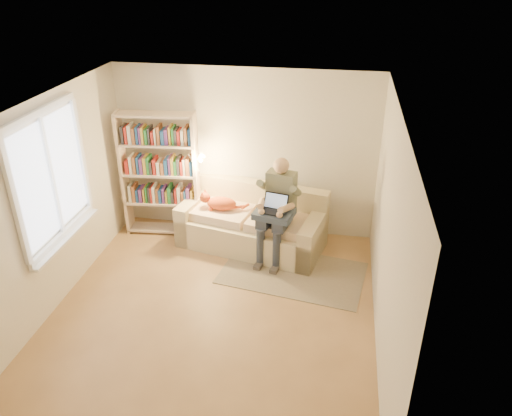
% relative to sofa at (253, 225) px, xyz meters
% --- Properties ---
extents(floor, '(4.50, 4.50, 0.00)m').
position_rel_sofa_xyz_m(floor, '(-0.20, -1.74, -0.33)').
color(floor, '#9B7346').
rests_on(floor, ground).
extents(ceiling, '(4.00, 4.50, 0.02)m').
position_rel_sofa_xyz_m(ceiling, '(-0.20, -1.74, 2.27)').
color(ceiling, white).
rests_on(ceiling, wall_back).
extents(wall_left, '(0.02, 4.50, 2.60)m').
position_rel_sofa_xyz_m(wall_left, '(-2.20, -1.74, 0.97)').
color(wall_left, silver).
rests_on(wall_left, floor).
extents(wall_right, '(0.02, 4.50, 2.60)m').
position_rel_sofa_xyz_m(wall_right, '(1.80, -1.74, 0.97)').
color(wall_right, silver).
rests_on(wall_right, floor).
extents(wall_back, '(4.00, 0.02, 2.60)m').
position_rel_sofa_xyz_m(wall_back, '(-0.20, 0.51, 0.97)').
color(wall_back, silver).
rests_on(wall_back, floor).
extents(wall_front, '(4.00, 0.02, 2.60)m').
position_rel_sofa_xyz_m(wall_front, '(-0.20, -3.99, 0.97)').
color(wall_front, silver).
rests_on(wall_front, floor).
extents(window, '(0.12, 1.52, 1.69)m').
position_rel_sofa_xyz_m(window, '(-2.15, -1.54, 1.04)').
color(window, white).
rests_on(window, wall_left).
extents(sofa, '(2.30, 1.39, 0.91)m').
position_rel_sofa_xyz_m(sofa, '(0.00, 0.00, 0.00)').
color(sofa, beige).
rests_on(sofa, floor).
extents(person, '(0.53, 0.72, 1.51)m').
position_rel_sofa_xyz_m(person, '(0.41, -0.25, 0.52)').
color(person, gray).
rests_on(person, sofa).
extents(cat, '(0.69, 0.32, 0.25)m').
position_rel_sofa_xyz_m(cat, '(-0.53, -0.03, 0.36)').
color(cat, orange).
rests_on(cat, sofa).
extents(blanket, '(0.61, 0.53, 0.09)m').
position_rel_sofa_xyz_m(blanket, '(0.39, -0.39, 0.44)').
color(blanket, '#2C394E').
rests_on(blanket, person).
extents(laptop, '(0.40, 0.37, 0.28)m').
position_rel_sofa_xyz_m(laptop, '(0.39, -0.38, 0.55)').
color(laptop, black).
rests_on(laptop, blanket).
extents(bookshelf, '(1.33, 0.41, 1.98)m').
position_rel_sofa_xyz_m(bookshelf, '(-1.47, 0.15, 0.76)').
color(bookshelf, beige).
rests_on(bookshelf, floor).
extents(rug, '(2.12, 1.45, 0.01)m').
position_rel_sofa_xyz_m(rug, '(0.70, -0.68, -0.33)').
color(rug, gray).
rests_on(rug, floor).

